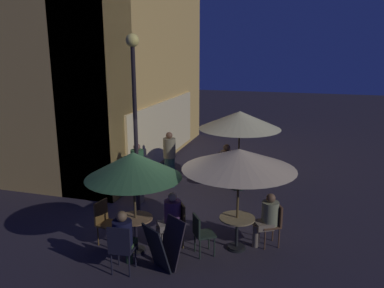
{
  "coord_description": "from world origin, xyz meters",
  "views": [
    {
      "loc": [
        -7.8,
        -3.3,
        4.17
      ],
      "look_at": [
        2.07,
        -0.4,
        1.58
      ],
      "focal_mm": 35.86,
      "sensor_mm": 36.0,
      "label": 1
    }
  ],
  "objects_px": {
    "patron_seated_3": "(170,216)",
    "patron_seated_2": "(124,236)",
    "patio_umbrella_2": "(133,166)",
    "patio_umbrella_1": "(240,120)",
    "patron_standing_4": "(138,173)",
    "cafe_table_2": "(136,227)",
    "patio_umbrella_0": "(239,159)",
    "cafe_table_1": "(238,171)",
    "menu_sandwich_board": "(164,245)",
    "patron_seated_1": "(227,161)",
    "cafe_chair_5": "(177,221)",
    "cafe_table_0": "(237,226)",
    "street_lamp_near_corner": "(134,97)",
    "patron_standing_5": "(170,160)",
    "cafe_chair_2": "(225,164)",
    "cafe_chair_4": "(121,246)",
    "patron_seated_0": "(268,216)",
    "cafe_chair_3": "(105,219)",
    "cafe_chair_1": "(274,221)",
    "cafe_chair_0": "(201,231)"
  },
  "relations": [
    {
      "from": "patron_seated_3",
      "to": "patron_seated_2",
      "type": "bearing_deg",
      "value": 29.75
    },
    {
      "from": "patio_umbrella_2",
      "to": "patio_umbrella_1",
      "type": "bearing_deg",
      "value": -18.35
    },
    {
      "from": "patio_umbrella_1",
      "to": "patron_standing_4",
      "type": "xyz_separation_m",
      "value": [
        -1.77,
        2.47,
        -1.28
      ]
    },
    {
      "from": "cafe_table_2",
      "to": "patio_umbrella_0",
      "type": "bearing_deg",
      "value": -70.52
    },
    {
      "from": "cafe_table_1",
      "to": "menu_sandwich_board",
      "type": "bearing_deg",
      "value": 172.42
    },
    {
      "from": "patron_seated_1",
      "to": "patio_umbrella_1",
      "type": "bearing_deg",
      "value": 0.0
    },
    {
      "from": "cafe_table_1",
      "to": "cafe_chair_5",
      "type": "distance_m",
      "value": 3.82
    },
    {
      "from": "cafe_table_0",
      "to": "patron_seated_3",
      "type": "relative_size",
      "value": 0.61
    },
    {
      "from": "street_lamp_near_corner",
      "to": "patron_standing_5",
      "type": "height_order",
      "value": "street_lamp_near_corner"
    },
    {
      "from": "cafe_chair_2",
      "to": "patron_seated_1",
      "type": "relative_size",
      "value": 0.76
    },
    {
      "from": "cafe_chair_4",
      "to": "patron_seated_0",
      "type": "height_order",
      "value": "patron_seated_0"
    },
    {
      "from": "street_lamp_near_corner",
      "to": "menu_sandwich_board",
      "type": "height_order",
      "value": "street_lamp_near_corner"
    },
    {
      "from": "patio_umbrella_2",
      "to": "cafe_chair_3",
      "type": "distance_m",
      "value": 1.55
    },
    {
      "from": "patio_umbrella_0",
      "to": "cafe_chair_1",
      "type": "bearing_deg",
      "value": -61.55
    },
    {
      "from": "patio_umbrella_0",
      "to": "cafe_chair_1",
      "type": "distance_m",
      "value": 1.64
    },
    {
      "from": "cafe_chair_0",
      "to": "patron_seated_3",
      "type": "relative_size",
      "value": 0.71
    },
    {
      "from": "cafe_chair_0",
      "to": "cafe_chair_3",
      "type": "distance_m",
      "value": 2.14
    },
    {
      "from": "patron_standing_4",
      "to": "cafe_table_0",
      "type": "bearing_deg",
      "value": -103.01
    },
    {
      "from": "patron_seated_3",
      "to": "patio_umbrella_1",
      "type": "bearing_deg",
      "value": -135.61
    },
    {
      "from": "cafe_table_2",
      "to": "patron_standing_5",
      "type": "height_order",
      "value": "patron_standing_5"
    },
    {
      "from": "patron_seated_1",
      "to": "patron_standing_4",
      "type": "relative_size",
      "value": 0.73
    },
    {
      "from": "patron_seated_0",
      "to": "cafe_chair_0",
      "type": "bearing_deg",
      "value": 3.3
    },
    {
      "from": "street_lamp_near_corner",
      "to": "patron_seated_2",
      "type": "xyz_separation_m",
      "value": [
        -2.35,
        -0.77,
        -2.33
      ]
    },
    {
      "from": "patron_seated_0",
      "to": "patron_seated_3",
      "type": "distance_m",
      "value": 2.07
    },
    {
      "from": "cafe_table_1",
      "to": "patio_umbrella_2",
      "type": "distance_m",
      "value": 4.68
    },
    {
      "from": "cafe_table_2",
      "to": "patron_seated_1",
      "type": "xyz_separation_m",
      "value": [
        4.8,
        -0.97,
        0.15
      ]
    },
    {
      "from": "cafe_table_2",
      "to": "patio_umbrella_1",
      "type": "height_order",
      "value": "patio_umbrella_1"
    },
    {
      "from": "cafe_table_1",
      "to": "patron_seated_2",
      "type": "xyz_separation_m",
      "value": [
        -4.95,
        1.34,
        0.15
      ]
    },
    {
      "from": "patron_standing_5",
      "to": "street_lamp_near_corner",
      "type": "bearing_deg",
      "value": 174.13
    },
    {
      "from": "cafe_table_2",
      "to": "patio_umbrella_0",
      "type": "height_order",
      "value": "patio_umbrella_0"
    },
    {
      "from": "cafe_table_0",
      "to": "cafe_chair_3",
      "type": "xyz_separation_m",
      "value": [
        -0.56,
        2.8,
        0.04
      ]
    },
    {
      "from": "patio_umbrella_2",
      "to": "street_lamp_near_corner",
      "type": "bearing_deg",
      "value": 22.7
    },
    {
      "from": "street_lamp_near_corner",
      "to": "patron_seated_3",
      "type": "height_order",
      "value": "street_lamp_near_corner"
    },
    {
      "from": "patio_umbrella_2",
      "to": "patron_standing_4",
      "type": "height_order",
      "value": "patio_umbrella_2"
    },
    {
      "from": "cafe_chair_0",
      "to": "street_lamp_near_corner",
      "type": "bearing_deg",
      "value": 110.51
    },
    {
      "from": "cafe_chair_5",
      "to": "patron_seated_3",
      "type": "relative_size",
      "value": 0.78
    },
    {
      "from": "cafe_chair_3",
      "to": "cafe_chair_4",
      "type": "bearing_deg",
      "value": -37.55
    },
    {
      "from": "patio_umbrella_2",
      "to": "cafe_chair_5",
      "type": "height_order",
      "value": "patio_umbrella_2"
    },
    {
      "from": "patron_seated_0",
      "to": "patio_umbrella_0",
      "type": "bearing_deg",
      "value": -0.0
    },
    {
      "from": "menu_sandwich_board",
      "to": "cafe_table_2",
      "type": "relative_size",
      "value": 1.23
    },
    {
      "from": "street_lamp_near_corner",
      "to": "cafe_table_2",
      "type": "height_order",
      "value": "street_lamp_near_corner"
    },
    {
      "from": "street_lamp_near_corner",
      "to": "cafe_chair_2",
      "type": "xyz_separation_m",
      "value": [
        3.24,
        -1.58,
        -2.48
      ]
    },
    {
      "from": "cafe_chair_4",
      "to": "patio_umbrella_2",
      "type": "bearing_deg",
      "value": 0.0
    },
    {
      "from": "cafe_chair_0",
      "to": "cafe_chair_1",
      "type": "relative_size",
      "value": 0.94
    },
    {
      "from": "patio_umbrella_2",
      "to": "patron_seated_3",
      "type": "bearing_deg",
      "value": -56.1
    },
    {
      "from": "cafe_table_1",
      "to": "cafe_table_2",
      "type": "distance_m",
      "value": 4.49
    },
    {
      "from": "cafe_chair_0",
      "to": "cafe_chair_2",
      "type": "height_order",
      "value": "cafe_chair_2"
    },
    {
      "from": "menu_sandwich_board",
      "to": "cafe_chair_4",
      "type": "distance_m",
      "value": 0.82
    },
    {
      "from": "patio_umbrella_0",
      "to": "cafe_table_1",
      "type": "bearing_deg",
      "value": 9.32
    },
    {
      "from": "cafe_chair_4",
      "to": "patron_seated_0",
      "type": "bearing_deg",
      "value": -59.03
    }
  ]
}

